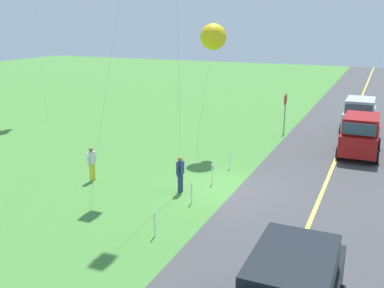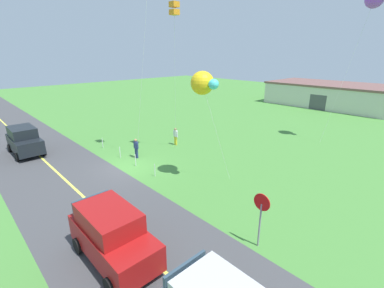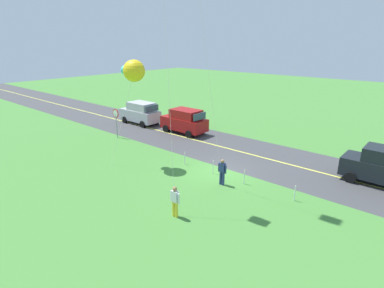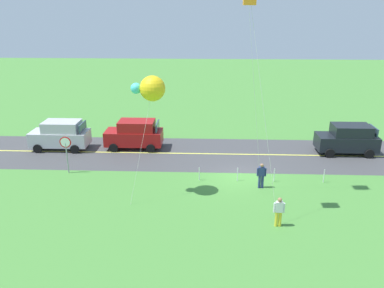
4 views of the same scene
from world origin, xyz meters
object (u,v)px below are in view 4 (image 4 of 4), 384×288
Objects in this scene: person_adult_near at (261,175)px; person_adult_companion at (279,211)px; car_suv_foreground at (135,134)px; stop_sign at (66,148)px; kite_yellow_high at (151,88)px; car_parked_west_near at (348,139)px; car_parked_east_near at (61,135)px.

person_adult_near and person_adult_companion have the same top height.
car_suv_foreground is at bearing -19.77° from person_adult_near.
stop_sign is (3.61, 4.94, 0.65)m from car_suv_foreground.
person_adult_companion is at bearing 154.77° from stop_sign.
stop_sign reaches higher than person_adult_near.
person_adult_near is 0.23× the size of kite_yellow_high.
car_suv_foreground is 1.00× the size of car_parked_west_near.
person_adult_near is at bearing 40.66° from car_parked_west_near.
kite_yellow_high reaches higher than person_adult_near.
car_parked_east_near is 2.75× the size of person_adult_companion.
stop_sign is at bearing 126.29° from person_adult_companion.
kite_yellow_high is (-2.58, 7.68, 5.18)m from car_suv_foreground.
kite_yellow_high is at bearing 125.05° from person_adult_companion.
car_suv_foreground is 11.19m from person_adult_near.
car_parked_east_near is (5.73, 0.41, 0.00)m from car_suv_foreground.
car_parked_east_near is 2.75× the size of person_adult_near.
car_suv_foreground is 2.75× the size of person_adult_near.
car_suv_foreground is at bearing -175.90° from car_parked_east_near.
car_parked_east_near is 15.99m from person_adult_near.
person_adult_near is at bearing 156.92° from car_parked_east_near.
stop_sign is 1.60× the size of person_adult_companion.
car_parked_east_near is at bearing 4.10° from car_suv_foreground.
kite_yellow_high is (6.72, -3.35, 5.47)m from person_adult_companion.
car_suv_foreground is 1.00× the size of car_parked_east_near.
kite_yellow_high is at bearing 156.14° from stop_sign.
car_suv_foreground is 14.42m from person_adult_companion.
car_parked_east_near is 1.72× the size of stop_sign.
car_parked_east_near is 12.19m from kite_yellow_high.
person_adult_near is at bearing -171.08° from kite_yellow_high.
person_adult_near is at bearing 65.68° from person_adult_companion.
car_parked_east_near is (21.93, -0.06, 0.00)m from car_parked_west_near.
car_suv_foreground is at bearing -1.65° from car_parked_west_near.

